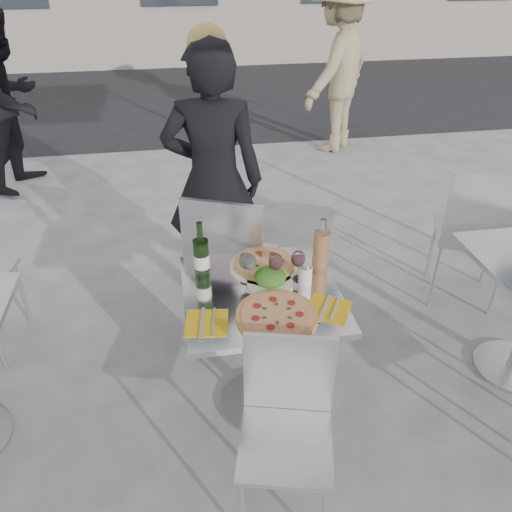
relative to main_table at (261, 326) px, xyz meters
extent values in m
plane|color=slate|center=(0.00, 0.00, -0.54)|extent=(80.00, 80.00, 0.00)
cube|color=black|center=(0.00, 6.50, -0.54)|extent=(24.00, 5.00, 0.00)
cylinder|color=#B7BABF|center=(0.00, 0.00, -0.53)|extent=(0.44, 0.44, 0.02)
cylinder|color=#B7BABF|center=(0.00, 0.00, -0.17)|extent=(0.07, 0.07, 0.72)
cube|color=silver|center=(0.00, 0.00, 0.20)|extent=(0.72, 0.72, 0.03)
cylinder|color=#B7BABF|center=(1.50, 0.00, -0.53)|extent=(0.44, 0.44, 0.02)
cylinder|color=silver|center=(0.21, 0.77, -0.30)|extent=(0.03, 0.03, 0.48)
cylinder|color=silver|center=(-0.14, 0.93, -0.30)|extent=(0.03, 0.03, 0.48)
cylinder|color=silver|center=(0.06, 0.42, -0.30)|extent=(0.03, 0.03, 0.48)
cylinder|color=silver|center=(-0.30, 0.57, -0.30)|extent=(0.03, 0.03, 0.48)
cube|color=silver|center=(-0.04, 0.67, -0.05)|extent=(0.59, 0.59, 0.03)
cube|color=silver|center=(-0.13, 0.47, 0.21)|extent=(0.42, 0.20, 0.48)
cylinder|color=silver|center=(-0.20, -0.70, -0.34)|extent=(0.02, 0.02, 0.40)
cylinder|color=silver|center=(-0.12, -0.39, -0.34)|extent=(0.02, 0.02, 0.40)
cylinder|color=silver|center=(0.19, -0.47, -0.34)|extent=(0.02, 0.02, 0.40)
cube|color=silver|center=(0.00, -0.59, -0.13)|extent=(0.46, 0.46, 0.02)
cube|color=silver|center=(0.04, -0.41, 0.09)|extent=(0.37, 0.12, 0.40)
cylinder|color=silver|center=(-1.36, 0.89, -0.30)|extent=(0.03, 0.03, 0.48)
cylinder|color=silver|center=(1.79, 0.84, -0.30)|extent=(0.03, 0.03, 0.48)
cylinder|color=silver|center=(1.44, 1.00, -0.30)|extent=(0.03, 0.03, 0.48)
cylinder|color=silver|center=(1.64, 0.49, -0.30)|extent=(0.03, 0.03, 0.48)
cylinder|color=silver|center=(1.29, 0.64, -0.30)|extent=(0.03, 0.03, 0.48)
cube|color=silver|center=(1.54, 0.74, -0.05)|extent=(0.59, 0.59, 0.03)
cube|color=silver|center=(1.45, 0.54, 0.21)|extent=(0.43, 0.20, 0.48)
imported|color=black|center=(-0.12, 1.04, 0.32)|extent=(0.69, 0.51, 1.71)
imported|color=black|center=(-1.83, 3.24, 0.30)|extent=(0.85, 0.97, 1.69)
imported|color=tan|center=(1.53, 3.73, 0.39)|extent=(1.32, 1.34, 1.86)
cylinder|color=tan|center=(0.03, -0.19, 0.22)|extent=(0.36, 0.36, 0.02)
cylinder|color=beige|center=(0.03, -0.20, 0.23)|extent=(0.31, 0.31, 0.00)
cylinder|color=white|center=(0.05, 0.20, 0.22)|extent=(0.34, 0.34, 0.01)
cylinder|color=tan|center=(0.05, 0.20, 0.23)|extent=(0.30, 0.30, 0.02)
cylinder|color=beige|center=(0.05, 0.20, 0.24)|extent=(0.27, 0.27, 0.00)
cylinder|color=white|center=(0.05, 0.05, 0.22)|extent=(0.22, 0.22, 0.01)
ellipsoid|color=#236A1A|center=(0.05, 0.05, 0.26)|extent=(0.15, 0.15, 0.08)
sphere|color=#B21914|center=(0.09, 0.07, 0.27)|extent=(0.03, 0.03, 0.03)
cylinder|color=#22481B|center=(-0.26, 0.17, 0.31)|extent=(0.07, 0.07, 0.20)
cone|color=#22481B|center=(-0.26, 0.17, 0.41)|extent=(0.07, 0.07, 0.03)
cylinder|color=#22481B|center=(-0.26, 0.17, 0.46)|extent=(0.03, 0.03, 0.10)
cylinder|color=silver|center=(-0.26, 0.17, 0.30)|extent=(0.07, 0.08, 0.07)
cylinder|color=#E4A161|center=(0.31, 0.11, 0.32)|extent=(0.08, 0.08, 0.22)
cylinder|color=white|center=(0.31, 0.11, 0.46)|extent=(0.03, 0.03, 0.08)
cylinder|color=white|center=(0.22, 0.03, 0.26)|extent=(0.06, 0.06, 0.09)
cylinder|color=silver|center=(0.22, 0.03, 0.31)|extent=(0.06, 0.06, 0.02)
cylinder|color=white|center=(-0.06, 0.09, 0.21)|extent=(0.06, 0.06, 0.00)
cylinder|color=white|center=(-0.06, 0.09, 0.26)|extent=(0.01, 0.01, 0.09)
ellipsoid|color=white|center=(-0.06, 0.09, 0.33)|extent=(0.07, 0.07, 0.08)
ellipsoid|color=#C9C28E|center=(-0.06, 0.09, 0.32)|extent=(0.05, 0.05, 0.05)
cylinder|color=white|center=(-0.04, 0.08, 0.21)|extent=(0.06, 0.06, 0.00)
cylinder|color=white|center=(-0.04, 0.08, 0.26)|extent=(0.01, 0.01, 0.09)
ellipsoid|color=white|center=(-0.04, 0.08, 0.33)|extent=(0.07, 0.07, 0.08)
ellipsoid|color=#C9C28E|center=(-0.04, 0.08, 0.32)|extent=(0.05, 0.05, 0.05)
cylinder|color=white|center=(0.08, 0.06, 0.21)|extent=(0.06, 0.06, 0.00)
cylinder|color=white|center=(0.08, 0.06, 0.26)|extent=(0.01, 0.01, 0.09)
ellipsoid|color=white|center=(0.08, 0.06, 0.33)|extent=(0.07, 0.07, 0.08)
ellipsoid|color=#4E0B0B|center=(0.08, 0.06, 0.32)|extent=(0.05, 0.05, 0.05)
cylinder|color=white|center=(0.19, 0.07, 0.21)|extent=(0.06, 0.06, 0.00)
cylinder|color=white|center=(0.19, 0.07, 0.26)|extent=(0.01, 0.01, 0.09)
ellipsoid|color=white|center=(0.19, 0.07, 0.33)|extent=(0.07, 0.07, 0.08)
ellipsoid|color=#4E0B0B|center=(0.19, 0.07, 0.32)|extent=(0.05, 0.05, 0.05)
cube|color=gold|center=(-0.27, -0.18, 0.21)|extent=(0.20, 0.20, 0.00)
cube|color=#B7BABF|center=(-0.29, -0.18, 0.22)|extent=(0.04, 0.20, 0.00)
cube|color=#B7BABF|center=(-0.24, -0.18, 0.22)|extent=(0.04, 0.18, 0.00)
cube|color=gold|center=(0.27, -0.18, 0.21)|extent=(0.25, 0.25, 0.00)
cube|color=#B7BABF|center=(0.25, -0.18, 0.22)|extent=(0.11, 0.18, 0.00)
cube|color=#B7BABF|center=(0.30, -0.18, 0.22)|extent=(0.10, 0.16, 0.00)
camera|label=1|loc=(-0.34, -1.83, 1.59)|focal=35.00mm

